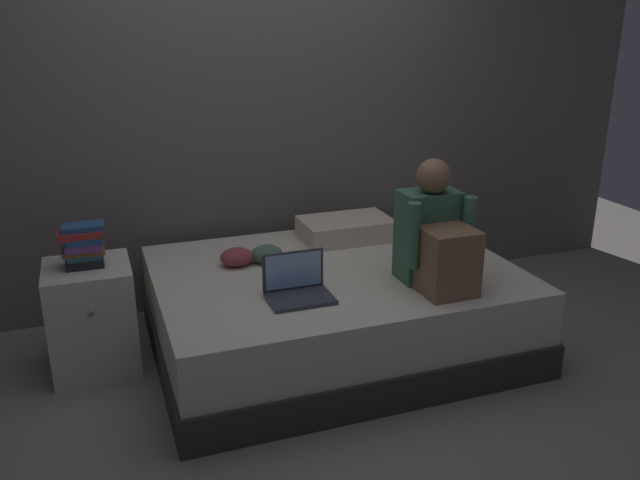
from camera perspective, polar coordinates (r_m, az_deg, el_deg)
name	(u,v)px	position (r m, az deg, el deg)	size (l,w,h in m)	color
ground_plane	(319,377)	(3.56, -0.09, -11.85)	(8.00, 8.00, 0.00)	gray
wall_back	(254,95)	(4.23, -5.74, 12.46)	(5.60, 0.10, 2.70)	#605B56
bed	(334,308)	(3.76, 1.24, -5.95)	(2.00, 1.50, 0.49)	#332D2B
nightstand	(92,317)	(3.74, -19.17, -6.34)	(0.44, 0.46, 0.59)	beige
person_sitting	(436,239)	(3.42, 10.02, 0.13)	(0.39, 0.44, 0.66)	#38664C
laptop	(297,287)	(3.28, -1.98, -4.10)	(0.32, 0.23, 0.22)	#333842
pillow	(346,229)	(4.12, 2.28, 0.99)	(0.56, 0.36, 0.13)	beige
book_stack	(83,245)	(3.59, -19.90, -0.40)	(0.23, 0.16, 0.23)	black
clothes_pile	(251,255)	(3.73, -5.98, -1.34)	(0.36, 0.16, 0.10)	#8E3D47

